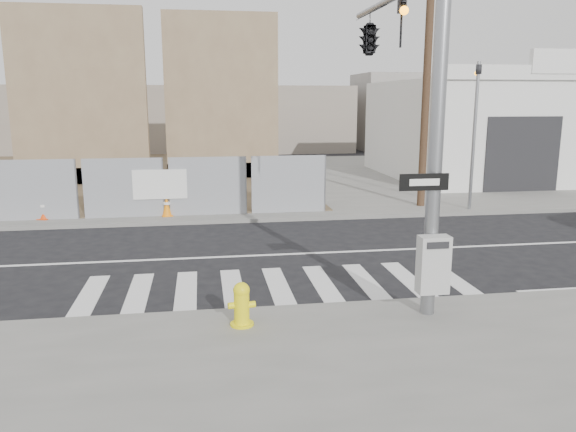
{
  "coord_description": "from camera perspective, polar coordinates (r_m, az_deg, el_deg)",
  "views": [
    {
      "loc": [
        -1.59,
        -14.19,
        4.05
      ],
      "look_at": [
        0.34,
        -1.7,
        1.4
      ],
      "focal_mm": 35.0,
      "sensor_mm": 36.0,
      "label": 1
    }
  ],
  "objects": [
    {
      "name": "sidewalk_far",
      "position": [
        28.52,
        -5.53,
        3.73
      ],
      "size": [
        50.0,
        20.0,
        0.12
      ],
      "primitive_type": "cube",
      "color": "slate",
      "rests_on": "ground"
    },
    {
      "name": "far_signal_pole",
      "position": [
        21.11,
        18.5,
        9.69
      ],
      "size": [
        0.16,
        0.2,
        5.6
      ],
      "color": "gray",
      "rests_on": "sidewalk_far"
    },
    {
      "name": "auto_shop",
      "position": [
        31.35,
        21.26,
        8.27
      ],
      "size": [
        12.0,
        10.2,
        5.95
      ],
      "color": "silver",
      "rests_on": "sidewalk_far"
    },
    {
      "name": "utility_pole_right",
      "position": [
        21.32,
        13.97,
        14.6
      ],
      "size": [
        1.6,
        0.28,
        10.0
      ],
      "color": "#462F20",
      "rests_on": "sidewalk_far"
    },
    {
      "name": "fire_hydrant",
      "position": [
        10.01,
        -4.73,
        -8.92
      ],
      "size": [
        0.49,
        0.48,
        0.79
      ],
      "rotation": [
        0.0,
        0.0,
        0.16
      ],
      "color": "yellow",
      "rests_on": "sidewalk_near"
    },
    {
      "name": "ground",
      "position": [
        14.84,
        -2.32,
        -4.01
      ],
      "size": [
        100.0,
        100.0,
        0.0
      ],
      "primitive_type": "plane",
      "color": "black",
      "rests_on": "ground"
    },
    {
      "name": "concrete_wall_right",
      "position": [
        28.31,
        -6.7,
        10.39
      ],
      "size": [
        5.5,
        1.3,
        8.0
      ],
      "color": "#7A6449",
      "rests_on": "sidewalk_far"
    },
    {
      "name": "concrete_wall_left",
      "position": [
        27.82,
        -20.31,
        9.72
      ],
      "size": [
        6.0,
        1.3,
        8.0
      ],
      "color": "#7A6449",
      "rests_on": "sidewalk_far"
    },
    {
      "name": "traffic_cone_c",
      "position": [
        20.31,
        -23.58,
        0.67
      ],
      "size": [
        0.46,
        0.46,
        0.71
      ],
      "rotation": [
        0.0,
        0.0,
        -0.31
      ],
      "color": "#E13F0B",
      "rests_on": "sidewalk_far"
    },
    {
      "name": "traffic_cone_d",
      "position": [
        19.55,
        -12.22,
        0.97
      ],
      "size": [
        0.43,
        0.43,
        0.69
      ],
      "rotation": [
        0.0,
        0.0,
        0.25
      ],
      "color": "orange",
      "rests_on": "sidewalk_far"
    },
    {
      "name": "signal_pole",
      "position": [
        12.84,
        10.11,
        14.92
      ],
      "size": [
        0.96,
        5.87,
        7.0
      ],
      "color": "gray",
      "rests_on": "sidewalk_near"
    }
  ]
}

